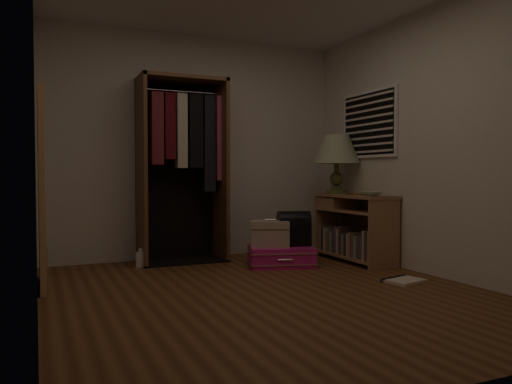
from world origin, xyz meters
TOP-DOWN VIEW (x-y plane):
  - ground at (0.00, 0.00)m, footprint 4.00×4.00m
  - room_walls at (0.08, 0.04)m, footprint 3.52×4.02m
  - console_bookshelf at (1.53, 1.04)m, footprint 0.42×1.12m
  - open_wardrobe at (-0.21, 1.77)m, footprint 0.98×0.50m
  - floor_mirror at (-1.70, 1.00)m, footprint 0.06×0.80m
  - pink_suitcase at (0.64, 1.06)m, footprint 0.81×0.68m
  - train_case at (0.53, 1.09)m, footprint 0.49×0.42m
  - black_bag at (0.80, 1.07)m, footprint 0.39×0.31m
  - table_lamp at (1.54, 1.37)m, footprint 0.67×0.67m
  - brass_tray at (1.54, 0.96)m, footprint 0.36×0.36m
  - ceramic_bowl at (1.49, 0.63)m, footprint 0.20×0.20m
  - white_jug at (-0.74, 1.60)m, footprint 0.13×0.13m
  - floor_book at (1.29, -0.10)m, footprint 0.38×0.34m

SIDE VIEW (x-z plane):
  - ground at x=0.00m, z-range 0.00..0.00m
  - floor_book at x=1.29m, z-range 0.00..0.03m
  - white_jug at x=-0.74m, z-range -0.01..0.18m
  - pink_suitcase at x=0.64m, z-range 0.00..0.21m
  - train_case at x=0.53m, z-range 0.20..0.50m
  - console_bookshelf at x=1.53m, z-range 0.02..0.77m
  - black_bag at x=0.80m, z-range 0.22..0.59m
  - brass_tray at x=1.54m, z-range 0.75..0.77m
  - ceramic_bowl at x=1.49m, z-range 0.75..0.80m
  - floor_mirror at x=-1.70m, z-range 0.00..1.70m
  - open_wardrobe at x=-0.21m, z-range 0.19..2.24m
  - table_lamp at x=1.54m, z-range 0.91..1.61m
  - room_walls at x=0.08m, z-range 0.20..2.80m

